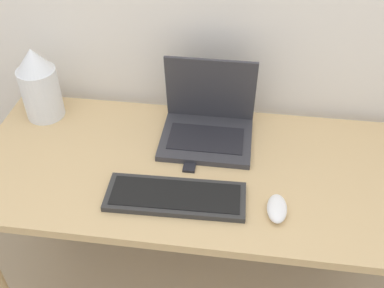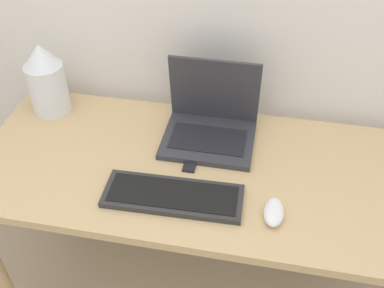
% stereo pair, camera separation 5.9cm
% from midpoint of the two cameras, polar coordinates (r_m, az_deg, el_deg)
% --- Properties ---
extents(desk, '(1.42, 0.63, 0.76)m').
position_cam_midpoint_polar(desk, '(1.51, -0.96, -5.46)').
color(desk, tan).
rests_on(desk, ground_plane).
extents(laptop, '(0.31, 0.25, 0.27)m').
position_cam_midpoint_polar(laptop, '(1.52, 0.89, 2.87)').
color(laptop, '#333338').
rests_on(laptop, desk).
extents(keyboard, '(0.42, 0.16, 0.02)m').
position_cam_midpoint_polar(keyboard, '(1.33, -3.39, -6.71)').
color(keyboard, '#2D2D2D').
rests_on(keyboard, desk).
extents(mouse, '(0.06, 0.11, 0.04)m').
position_cam_midpoint_polar(mouse, '(1.31, 9.45, -8.11)').
color(mouse, white).
rests_on(mouse, desk).
extents(vase, '(0.13, 0.13, 0.27)m').
position_cam_midpoint_polar(vase, '(1.67, -19.84, 7.15)').
color(vase, white).
rests_on(vase, desk).
extents(mp3_player, '(0.04, 0.06, 0.01)m').
position_cam_midpoint_polar(mp3_player, '(1.43, -1.48, -2.74)').
color(mp3_player, black).
rests_on(mp3_player, desk).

